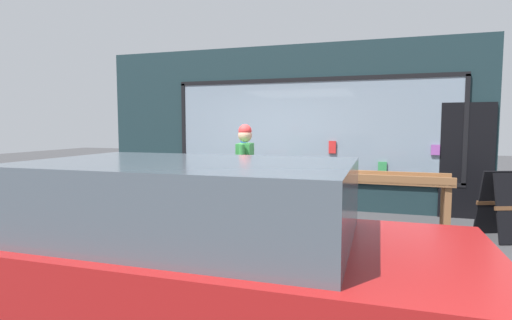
{
  "coord_description": "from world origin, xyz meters",
  "views": [
    {
      "loc": [
        1.93,
        -5.69,
        1.68
      ],
      "look_at": [
        -0.03,
        0.63,
        1.11
      ],
      "focal_mm": 28.0,
      "sensor_mm": 36.0,
      "label": 1
    }
  ],
  "objects_px": {
    "display_table_right": "(358,183)",
    "sandwich_board_sign": "(506,205)",
    "display_table_left": "(177,179)",
    "small_dog": "(211,214)",
    "person_browsing": "(245,169)",
    "parked_car": "(190,247)"
  },
  "relations": [
    {
      "from": "display_table_right",
      "to": "sandwich_board_sign",
      "type": "height_order",
      "value": "sandwich_board_sign"
    },
    {
      "from": "display_table_left",
      "to": "small_dog",
      "type": "bearing_deg",
      "value": -35.28
    },
    {
      "from": "person_browsing",
      "to": "small_dog",
      "type": "xyz_separation_m",
      "value": [
        -0.52,
        -0.16,
        -0.74
      ]
    },
    {
      "from": "display_table_left",
      "to": "sandwich_board_sign",
      "type": "relative_size",
      "value": 2.77
    },
    {
      "from": "small_dog",
      "to": "sandwich_board_sign",
      "type": "xyz_separation_m",
      "value": [
        4.37,
        0.84,
        0.25
      ]
    },
    {
      "from": "person_browsing",
      "to": "parked_car",
      "type": "relative_size",
      "value": 0.39
    },
    {
      "from": "display_table_left",
      "to": "display_table_right",
      "type": "xyz_separation_m",
      "value": [
        3.24,
        -0.0,
        0.05
      ]
    },
    {
      "from": "small_dog",
      "to": "parked_car",
      "type": "xyz_separation_m",
      "value": [
        1.16,
        -3.08,
        0.48
      ]
    },
    {
      "from": "display_table_right",
      "to": "small_dog",
      "type": "relative_size",
      "value": 6.25
    },
    {
      "from": "display_table_left",
      "to": "small_dog",
      "type": "height_order",
      "value": "display_table_left"
    },
    {
      "from": "display_table_left",
      "to": "person_browsing",
      "type": "height_order",
      "value": "person_browsing"
    },
    {
      "from": "display_table_right",
      "to": "small_dog",
      "type": "bearing_deg",
      "value": -162.77
    },
    {
      "from": "small_dog",
      "to": "parked_car",
      "type": "bearing_deg",
      "value": 161.19
    },
    {
      "from": "display_table_left",
      "to": "person_browsing",
      "type": "distance_m",
      "value": 1.63
    },
    {
      "from": "person_browsing",
      "to": "sandwich_board_sign",
      "type": "relative_size",
      "value": 1.71
    },
    {
      "from": "person_browsing",
      "to": "display_table_left",
      "type": "bearing_deg",
      "value": 61.67
    },
    {
      "from": "display_table_left",
      "to": "person_browsing",
      "type": "xyz_separation_m",
      "value": [
        1.51,
        -0.54,
        0.29
      ]
    },
    {
      "from": "person_browsing",
      "to": "sandwich_board_sign",
      "type": "height_order",
      "value": "person_browsing"
    },
    {
      "from": "display_table_right",
      "to": "parked_car",
      "type": "height_order",
      "value": "parked_car"
    },
    {
      "from": "small_dog",
      "to": "person_browsing",
      "type": "bearing_deg",
      "value": -112.02
    },
    {
      "from": "sandwich_board_sign",
      "to": "small_dog",
      "type": "bearing_deg",
      "value": 170.12
    },
    {
      "from": "display_table_right",
      "to": "parked_car",
      "type": "distance_m",
      "value": 3.93
    }
  ]
}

